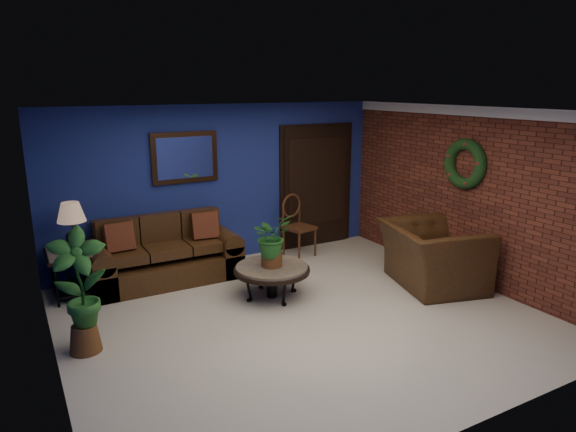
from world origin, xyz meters
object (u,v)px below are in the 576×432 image
coffee_table (272,270)px  table_lamp (72,220)px  side_chair (296,221)px  sofa (164,259)px  end_table (76,260)px  armchair (433,256)px

coffee_table → table_lamp: size_ratio=1.67×
coffee_table → side_chair: 1.83m
sofa → table_lamp: table_lamp is taller
side_chair → coffee_table: bearing=-144.0°
end_table → side_chair: side_chair is taller
sofa → side_chair: 2.28m
end_table → table_lamp: (0.00, -0.00, 0.55)m
coffee_table → side_chair: size_ratio=0.99×
sofa → armchair: bearing=-32.5°
sofa → end_table: sofa is taller
armchair → coffee_table: bearing=86.5°
sofa → end_table: size_ratio=2.92×
coffee_table → side_chair: (1.17, 1.38, 0.20)m
sofa → armchair: sofa is taller
table_lamp → armchair: size_ratio=0.45×
side_chair → armchair: (1.00, -2.12, -0.14)m
armchair → sofa: bearing=72.8°
side_chair → armchair: bearing=-78.4°
coffee_table → armchair: size_ratio=0.75×
sofa → end_table: 1.20m
coffee_table → armchair: 2.30m
coffee_table → end_table: bearing=150.0°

